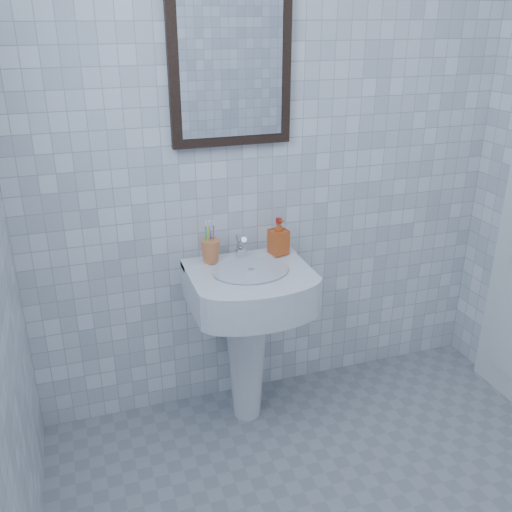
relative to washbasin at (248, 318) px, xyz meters
name	(u,v)px	position (x,y,z in m)	size (l,w,h in m)	color
wall_back	(273,139)	(0.19, 0.22, 0.73)	(2.20, 0.02, 2.50)	white
washbasin	(248,318)	(0.00, 0.00, 0.00)	(0.50, 0.37, 0.78)	white
faucet	(241,248)	(0.00, 0.09, 0.29)	(0.05, 0.10, 0.11)	silver
toothbrush_cup	(211,251)	(-0.13, 0.09, 0.30)	(0.08, 0.08, 0.10)	#E17943
soap_dispenser	(279,236)	(0.17, 0.09, 0.33)	(0.07, 0.07, 0.16)	#DE4115
wall_mirror	(231,67)	(0.00, 0.20, 1.03)	(0.50, 0.04, 0.62)	black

